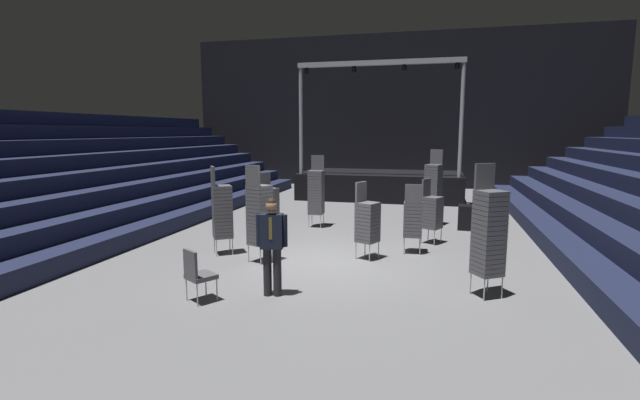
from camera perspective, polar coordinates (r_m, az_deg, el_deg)
ground_plane at (r=10.66m, az=0.76°, el=-7.84°), size 22.00×30.00×0.10m
arena_end_wall at (r=25.09m, az=8.95°, el=10.81°), size 22.00×0.30×8.00m
bleacher_bank_left at (r=15.13m, az=-29.18°, el=3.07°), size 6.00×24.00×3.60m
stage_riser at (r=20.72m, az=7.56°, el=2.05°), size 7.03×3.56×5.76m
man_with_tie at (r=8.27m, az=-5.99°, el=-5.05°), size 0.57×0.29×1.79m
chair_stack_front_left at (r=11.29m, az=-12.07°, el=-1.28°), size 0.61×0.61×2.14m
chair_stack_front_right at (r=14.08m, az=-6.33°, el=-0.08°), size 0.60×0.60×1.71m
chair_stack_mid_left at (r=8.69m, az=20.20°, el=-3.69°), size 0.61×0.61×2.39m
chair_stack_mid_right at (r=10.71m, az=5.88°, el=-2.57°), size 0.59×0.59×1.79m
chair_stack_mid_centre at (r=10.45m, az=-7.52°, el=-1.70°), size 0.57×0.57×2.22m
chair_stack_rear_left at (r=14.23m, az=-0.47°, el=1.08°), size 0.44×0.44×2.22m
chair_stack_rear_right at (r=12.50m, az=13.68°, el=-1.36°), size 0.59×0.59×1.71m
chair_stack_rear_centre at (r=11.41m, az=11.43°, el=-2.22°), size 0.46×0.46×1.71m
chair_stack_aisle_left at (r=14.85m, az=13.85°, el=1.47°), size 0.57×0.57×2.39m
equipment_road_case at (r=14.66m, az=18.50°, el=-2.08°), size 0.93×0.65×0.73m
loose_chair_near_man at (r=8.33m, az=-14.97°, el=-8.65°), size 0.61×0.61×0.95m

